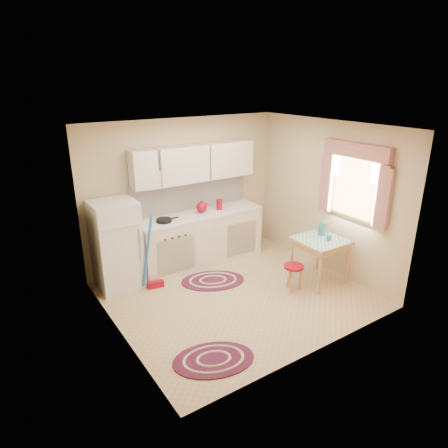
{
  "coord_description": "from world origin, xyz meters",
  "views": [
    {
      "loc": [
        -3.1,
        -4.32,
        3.12
      ],
      "look_at": [
        -0.07,
        0.25,
        1.09
      ],
      "focal_mm": 32.0,
      "sensor_mm": 36.0,
      "label": 1
    }
  ],
  "objects_px": {
    "fridge": "(117,245)",
    "table": "(319,260)",
    "base_cabinets": "(200,239)",
    "stool": "(293,278)"
  },
  "relations": [
    {
      "from": "table",
      "to": "fridge",
      "type": "bearing_deg",
      "value": 149.71
    },
    {
      "from": "base_cabinets",
      "to": "stool",
      "type": "bearing_deg",
      "value": -67.68
    },
    {
      "from": "base_cabinets",
      "to": "table",
      "type": "distance_m",
      "value": 2.06
    },
    {
      "from": "fridge",
      "to": "stool",
      "type": "height_order",
      "value": "fridge"
    },
    {
      "from": "table",
      "to": "stool",
      "type": "relative_size",
      "value": 1.71
    },
    {
      "from": "fridge",
      "to": "base_cabinets",
      "type": "distance_m",
      "value": 1.53
    },
    {
      "from": "fridge",
      "to": "stool",
      "type": "xyz_separation_m",
      "value": [
        2.19,
        -1.6,
        -0.49
      ]
    },
    {
      "from": "stool",
      "to": "base_cabinets",
      "type": "bearing_deg",
      "value": 112.32
    },
    {
      "from": "fridge",
      "to": "table",
      "type": "height_order",
      "value": "fridge"
    },
    {
      "from": "stool",
      "to": "fridge",
      "type": "bearing_deg",
      "value": 143.74
    }
  ]
}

